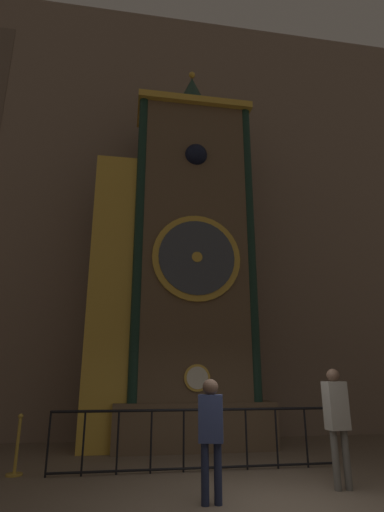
{
  "coord_description": "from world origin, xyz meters",
  "views": [
    {
      "loc": [
        -1.99,
        -5.46,
        1.68
      ],
      "look_at": [
        -0.29,
        4.83,
        4.78
      ],
      "focal_mm": 28.0,
      "sensor_mm": 36.0,
      "label": 1
    }
  ],
  "objects_px": {
    "visitor_far": "(337,415)",
    "clock_tower": "(179,263)",
    "visitor_near": "(211,426)",
    "stanchion_post": "(16,455)"
  },
  "relations": [
    {
      "from": "visitor_far",
      "to": "stanchion_post",
      "type": "height_order",
      "value": "visitor_far"
    },
    {
      "from": "visitor_near",
      "to": "visitor_far",
      "type": "distance_m",
      "value": 2.16
    },
    {
      "from": "visitor_far",
      "to": "clock_tower",
      "type": "bearing_deg",
      "value": 110.92
    },
    {
      "from": "visitor_near",
      "to": "stanchion_post",
      "type": "xyz_separation_m",
      "value": [
        -3.04,
        2.16,
        -0.66
      ]
    },
    {
      "from": "visitor_near",
      "to": "clock_tower",
      "type": "bearing_deg",
      "value": 104.02
    },
    {
      "from": "clock_tower",
      "to": "stanchion_post",
      "type": "bearing_deg",
      "value": -145.06
    },
    {
      "from": "visitor_far",
      "to": "stanchion_post",
      "type": "distance_m",
      "value": 5.51
    },
    {
      "from": "visitor_near",
      "to": "stanchion_post",
      "type": "bearing_deg",
      "value": 159.76
    },
    {
      "from": "clock_tower",
      "to": "visitor_near",
      "type": "xyz_separation_m",
      "value": [
        -0.09,
        -4.34,
        -3.57
      ]
    },
    {
      "from": "clock_tower",
      "to": "visitor_far",
      "type": "height_order",
      "value": "clock_tower"
    }
  ]
}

